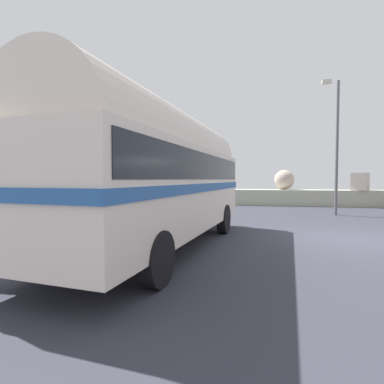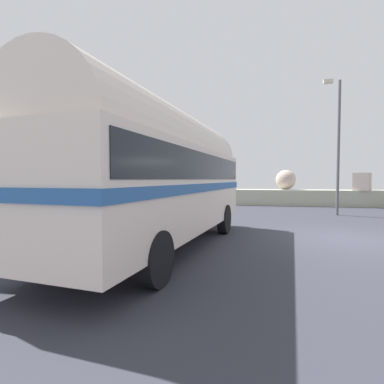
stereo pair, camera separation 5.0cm
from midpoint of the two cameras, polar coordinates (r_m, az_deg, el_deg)
ground at (r=10.25m, az=27.83°, el=-8.05°), size 32.00×26.00×0.02m
breakwater at (r=21.72m, az=19.63°, el=-0.65°), size 31.36×2.19×2.48m
vintage_coach at (r=7.76m, az=-5.80°, el=4.07°), size 3.46×8.82×3.70m
second_coach at (r=11.05m, az=-24.33°, el=3.39°), size 2.85×8.69×3.70m
lamp_post at (r=16.59m, az=26.26°, el=8.95°), size 0.88×0.41×6.73m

